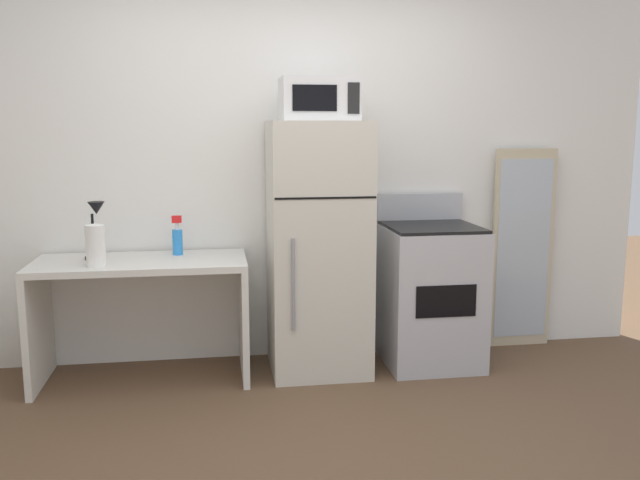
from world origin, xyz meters
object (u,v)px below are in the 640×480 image
(desk_lamp, at_px, (96,220))
(microwave, at_px, (319,99))
(desk, at_px, (142,295))
(leaning_mirror, at_px, (522,249))
(spray_bottle, at_px, (177,239))
(refrigerator, at_px, (318,248))
(paper_towel_roll, at_px, (95,246))
(oven_range, at_px, (430,294))

(desk_lamp, distance_m, microwave, 1.53)
(desk_lamp, bearing_deg, desk, -11.49)
(leaning_mirror, bearing_deg, spray_bottle, -177.05)
(refrigerator, distance_m, microwave, 0.92)
(paper_towel_roll, relative_size, leaning_mirror, 0.17)
(microwave, bearing_deg, leaning_mirror, 10.36)
(desk, distance_m, refrigerator, 1.12)
(desk_lamp, height_order, paper_towel_roll, desk_lamp)
(paper_towel_roll, bearing_deg, desk, 32.90)
(oven_range, bearing_deg, refrigerator, 179.76)
(oven_range, bearing_deg, paper_towel_roll, -175.79)
(oven_range, xyz_separation_m, leaning_mirror, (0.75, 0.26, 0.23))
(refrigerator, relative_size, microwave, 3.44)
(paper_towel_roll, bearing_deg, leaning_mirror, 8.22)
(leaning_mirror, bearing_deg, desk, -174.31)
(microwave, bearing_deg, desk, 179.18)
(desk_lamp, height_order, microwave, microwave)
(paper_towel_roll, bearing_deg, desk_lamp, 97.24)
(desk, xyz_separation_m, desk_lamp, (-0.26, 0.05, 0.46))
(desk_lamp, height_order, spray_bottle, desk_lamp)
(microwave, distance_m, oven_range, 1.45)
(spray_bottle, distance_m, leaning_mirror, 2.38)
(refrigerator, bearing_deg, leaning_mirror, 9.58)
(desk, relative_size, paper_towel_roll, 5.30)
(microwave, xyz_separation_m, leaning_mirror, (1.49, 0.27, -1.01))
(desk_lamp, height_order, leaning_mirror, leaning_mirror)
(desk_lamp, distance_m, paper_towel_roll, 0.24)
(desk_lamp, relative_size, oven_range, 0.32)
(desk, height_order, paper_towel_roll, paper_towel_roll)
(microwave, distance_m, leaning_mirror, 1.82)
(paper_towel_roll, bearing_deg, spray_bottle, 32.50)
(oven_range, bearing_deg, spray_bottle, 175.29)
(spray_bottle, distance_m, microwave, 1.24)
(spray_bottle, height_order, refrigerator, refrigerator)
(microwave, height_order, oven_range, microwave)
(oven_range, bearing_deg, desk_lamp, 178.64)
(desk, relative_size, refrigerator, 0.80)
(paper_towel_roll, xyz_separation_m, spray_bottle, (0.45, 0.29, -0.02))
(desk_lamp, bearing_deg, leaning_mirror, 4.14)
(paper_towel_roll, height_order, leaning_mirror, leaning_mirror)
(desk_lamp, distance_m, refrigerator, 1.36)
(spray_bottle, bearing_deg, oven_range, -4.71)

